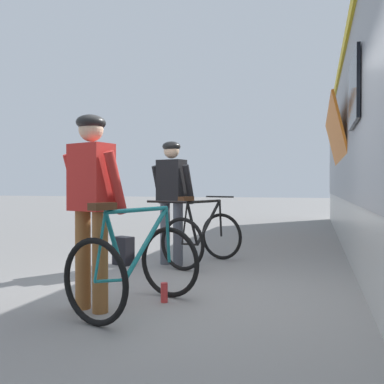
{
  "coord_description": "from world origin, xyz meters",
  "views": [
    {
      "loc": [
        0.98,
        -3.93,
        1.11
      ],
      "look_at": [
        -0.53,
        1.04,
        1.05
      ],
      "focal_mm": 38.31,
      "sensor_mm": 36.0,
      "label": 1
    }
  ],
  "objects": [
    {
      "name": "cyclist_near_in_red",
      "position": [
        -0.95,
        -0.67,
        1.05
      ],
      "size": [
        0.66,
        0.42,
        1.76
      ],
      "color": "#935B2D",
      "rests_on": "ground"
    },
    {
      "name": "water_bottle_near_the_bikes",
      "position": [
        -0.42,
        -0.24,
        0.09
      ],
      "size": [
        0.07,
        0.07,
        0.19
      ],
      "primitive_type": "cylinder",
      "color": "red",
      "rests_on": "ground"
    },
    {
      "name": "backpack_on_platform",
      "position": [
        -1.66,
        1.38,
        0.2
      ],
      "size": [
        0.33,
        0.27,
        0.4
      ],
      "primitive_type": "cube",
      "rotation": [
        0.0,
        0.0,
        -0.36
      ],
      "color": "black",
      "rests_on": "ground"
    },
    {
      "name": "ground_plane",
      "position": [
        0.0,
        0.0,
        0.0
      ],
      "size": [
        80.0,
        80.0,
        0.0
      ],
      "primitive_type": "plane",
      "color": "gray"
    },
    {
      "name": "cyclist_far_in_dark",
      "position": [
        -0.99,
        1.57,
        1.05
      ],
      "size": [
        0.65,
        0.4,
        1.76
      ],
      "color": "#4C515B",
      "rests_on": "ground"
    },
    {
      "name": "bicycle_far_black",
      "position": [
        -0.57,
        1.72,
        0.4
      ],
      "size": [
        1.01,
        1.24,
        0.99
      ],
      "color": "black",
      "rests_on": "ground"
    },
    {
      "name": "bicycle_near_teal",
      "position": [
        -0.58,
        -0.55,
        0.4
      ],
      "size": [
        0.97,
        1.22,
        0.99
      ],
      "color": "black",
      "rests_on": "ground"
    }
  ]
}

